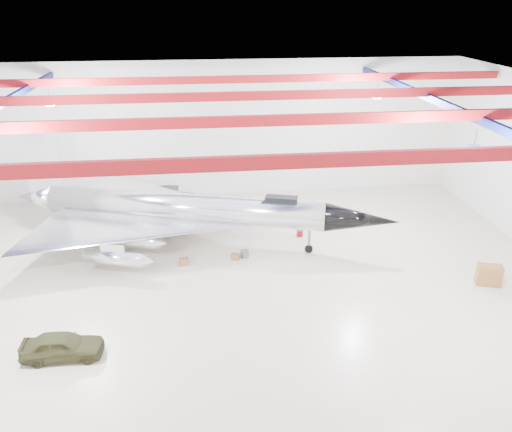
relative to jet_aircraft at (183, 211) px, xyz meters
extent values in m
plane|color=beige|center=(2.61, -5.97, -2.34)|extent=(40.00, 40.00, 0.00)
plane|color=silver|center=(2.61, 9.03, 3.16)|extent=(40.00, 0.00, 40.00)
plane|color=#0A0F38|center=(2.61, -5.97, 8.66)|extent=(40.00, 40.00, 0.00)
cube|color=maroon|center=(2.61, -14.97, 8.06)|extent=(39.50, 0.25, 0.50)
cube|color=maroon|center=(2.61, -8.97, 8.06)|extent=(39.50, 0.25, 0.50)
cube|color=maroon|center=(2.61, -2.97, 8.06)|extent=(39.50, 0.25, 0.50)
cube|color=maroon|center=(2.61, 3.03, 8.06)|extent=(39.50, 0.25, 0.50)
cube|color=#0C1749|center=(14.61, -5.97, 7.76)|extent=(0.25, 29.50, 0.40)
cube|color=silver|center=(12.61, -11.97, 7.36)|extent=(0.55, 0.55, 0.25)
cube|color=silver|center=(-7.39, 0.03, 7.36)|extent=(0.55, 0.55, 0.25)
cube|color=silver|center=(12.61, 0.03, 7.36)|extent=(0.55, 0.55, 0.25)
cylinder|color=silver|center=(0.05, -0.01, 0.27)|extent=(18.43, 7.12, 1.87)
cone|color=black|center=(11.23, -3.34, 0.27)|extent=(5.01, 3.12, 1.87)
cone|color=silver|center=(-10.24, 3.05, 0.27)|extent=(3.22, 2.59, 1.87)
cube|color=silver|center=(-9.34, 2.78, 2.70)|extent=(2.54, 0.85, 4.20)
cube|color=black|center=(6.31, -1.88, 1.25)|extent=(2.18, 1.30, 0.47)
cylinder|color=silver|center=(-4.10, -4.14, -1.04)|extent=(3.64, 1.82, 0.84)
cylinder|color=silver|center=(-3.43, -1.90, -1.04)|extent=(3.64, 1.82, 0.84)
cylinder|color=silver|center=(-1.83, 3.47, -1.04)|extent=(3.64, 1.82, 0.84)
cylinder|color=silver|center=(-1.17, 5.70, -1.04)|extent=(3.64, 1.82, 0.84)
cylinder|color=#59595B|center=(8.10, -2.41, -1.50)|extent=(0.17, 0.17, 1.68)
cylinder|color=black|center=(8.10, -2.41, -2.08)|extent=(0.56, 0.35, 0.52)
cylinder|color=#59595B|center=(-4.19, -1.19, -1.50)|extent=(0.17, 0.17, 1.68)
cylinder|color=black|center=(-4.19, -1.19, -2.08)|extent=(0.56, 0.35, 0.52)
cylinder|color=#59595B|center=(-2.86, 3.29, -1.50)|extent=(0.17, 0.17, 1.68)
cylinder|color=black|center=(-2.86, 3.29, -2.08)|extent=(0.56, 0.35, 0.52)
imported|color=#333319|center=(-5.51, -11.25, -1.70)|extent=(3.76, 1.56, 1.27)
cube|color=brown|center=(17.65, -7.54, -1.71)|extent=(1.52, 1.08, 1.26)
cube|color=olive|center=(-0.04, -3.06, -2.14)|extent=(0.64, 0.54, 0.41)
cube|color=maroon|center=(-0.07, 1.74, -2.17)|extent=(0.51, 0.42, 0.34)
cylinder|color=#59595B|center=(3.84, -2.58, -2.10)|extent=(0.70, 0.70, 0.48)
cube|color=olive|center=(2.97, 2.42, -2.13)|extent=(0.70, 0.61, 0.43)
cube|color=#59595B|center=(-3.47, -0.16, -2.20)|extent=(0.46, 0.40, 0.28)
cylinder|color=maroon|center=(8.01, 0.07, -2.13)|extent=(0.55, 0.55, 0.42)
cube|color=olive|center=(3.22, -2.76, -2.16)|extent=(0.62, 0.55, 0.36)
cylinder|color=#59595B|center=(2.88, 3.76, -2.18)|extent=(0.46, 0.46, 0.33)
camera|label=1|loc=(1.23, -30.87, 13.21)|focal=35.00mm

